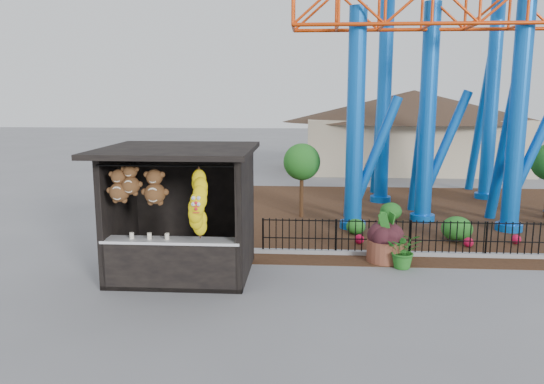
# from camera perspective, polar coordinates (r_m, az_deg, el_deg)

# --- Properties ---
(ground) EXTENTS (120.00, 120.00, 0.00)m
(ground) POSITION_cam_1_polar(r_m,az_deg,el_deg) (11.87, 3.68, -10.91)
(ground) COLOR slate
(ground) RESTS_ON ground
(mulch_bed) EXTENTS (18.00, 12.00, 0.02)m
(mulch_bed) POSITION_cam_1_polar(r_m,az_deg,el_deg) (19.94, 15.36, -2.46)
(mulch_bed) COLOR #331E11
(mulch_bed) RESTS_ON ground
(curb) EXTENTS (18.00, 0.18, 0.12)m
(curb) POSITION_cam_1_polar(r_m,az_deg,el_deg) (15.22, 19.06, -6.41)
(curb) COLOR gray
(curb) RESTS_ON ground
(prize_booth) EXTENTS (3.50, 3.40, 3.12)m
(prize_booth) POSITION_cam_1_polar(r_m,az_deg,el_deg) (12.65, -9.97, -2.47)
(prize_booth) COLOR black
(prize_booth) RESTS_ON ground
(picket_fence) EXTENTS (12.20, 0.06, 1.00)m
(picket_fence) POSITION_cam_1_polar(r_m,az_deg,el_deg) (15.37, 22.41, -4.76)
(picket_fence) COLOR black
(picket_fence) RESTS_ON ground
(roller_coaster) EXTENTS (11.00, 6.37, 10.82)m
(roller_coaster) POSITION_cam_1_polar(r_m,az_deg,el_deg) (20.07, 19.38, 15.91)
(roller_coaster) COLOR blue
(roller_coaster) RESTS_ON ground
(terracotta_planter) EXTENTS (1.25, 1.25, 0.59)m
(terracotta_planter) POSITION_cam_1_polar(r_m,az_deg,el_deg) (14.28, 12.05, -6.18)
(terracotta_planter) COLOR brown
(terracotta_planter) RESTS_ON ground
(planter_foliage) EXTENTS (0.70, 0.70, 0.64)m
(planter_foliage) POSITION_cam_1_polar(r_m,az_deg,el_deg) (14.12, 12.14, -3.79)
(planter_foliage) COLOR black
(planter_foliage) RESTS_ON terracotta_planter
(potted_plant) EXTENTS (0.92, 0.82, 0.94)m
(potted_plant) POSITION_cam_1_polar(r_m,az_deg,el_deg) (13.80, 14.02, -6.08)
(potted_plant) COLOR #1C5819
(potted_plant) RESTS_ON ground
(landscaping) EXTENTS (7.91, 3.86, 0.73)m
(landscaping) POSITION_cam_1_polar(r_m,az_deg,el_deg) (17.61, 18.39, -3.28)
(landscaping) COLOR #1E5E1B
(landscaping) RESTS_ON mulch_bed
(pavilion) EXTENTS (15.00, 15.00, 4.80)m
(pavilion) POSITION_cam_1_polar(r_m,az_deg,el_deg) (31.66, 14.92, 7.76)
(pavilion) COLOR #BFAD8C
(pavilion) RESTS_ON ground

